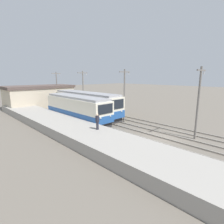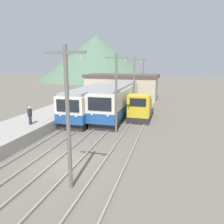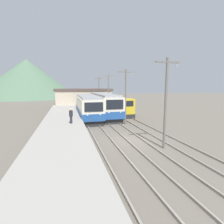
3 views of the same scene
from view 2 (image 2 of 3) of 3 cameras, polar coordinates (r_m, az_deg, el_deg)
ground_plane at (r=14.82m, az=-12.19°, el=-12.62°), size 200.00×200.00×0.00m
track_left at (r=16.08m, az=-20.63°, el=-10.83°), size 1.54×60.00×0.14m
track_center at (r=14.70m, az=-11.49°, el=-12.49°), size 1.54×60.00×0.14m
track_right at (r=13.72m, az=0.15°, el=-14.13°), size 1.54×60.00×0.14m
commuter_train_left at (r=25.77m, az=-5.50°, el=2.25°), size 2.84×12.12×3.53m
commuter_train_center at (r=26.62m, az=1.51°, el=2.84°), size 2.84×14.16×3.75m
shunting_locomotive at (r=25.09m, az=7.56°, el=0.89°), size 2.40×5.74×3.00m
catenary_mast_near at (r=10.58m, az=-11.42°, el=-0.68°), size 2.00×0.20×7.07m
catenary_mast_mid at (r=19.40m, az=1.12°, el=5.52°), size 2.00×0.20×7.07m
catenary_mast_far at (r=28.66m, az=5.76°, el=7.74°), size 2.00×0.20×7.07m
catenary_mast_distant at (r=38.03m, az=8.14°, el=8.86°), size 2.00×0.20×7.07m
person_on_platform at (r=20.21m, az=-20.66°, el=-0.68°), size 0.38×0.38×1.60m
station_building at (r=38.96m, az=2.69°, el=6.64°), size 12.60×6.30×4.40m
mountain_backdrop at (r=85.87m, az=-4.21°, el=13.91°), size 42.96×42.96×16.58m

